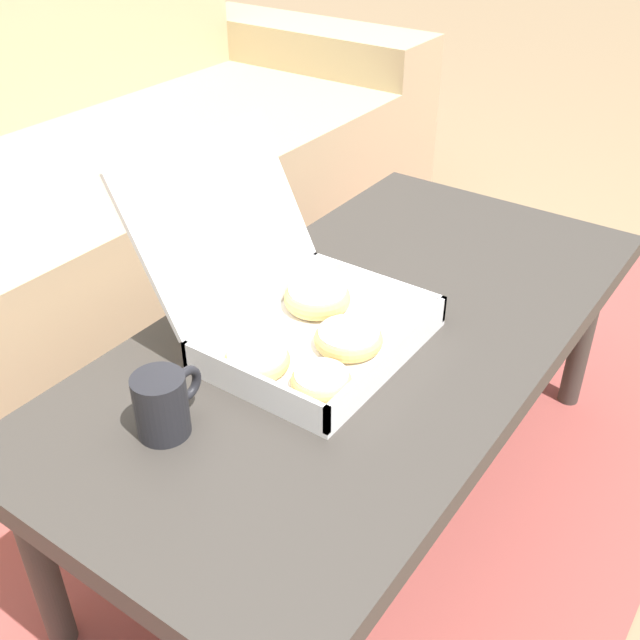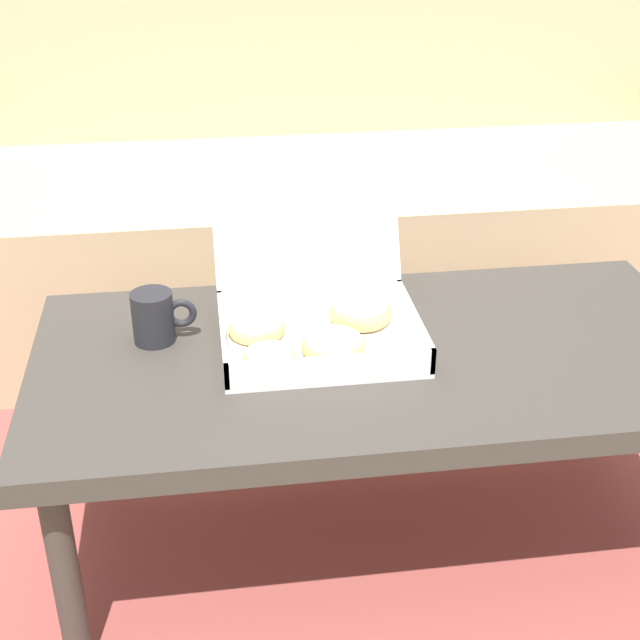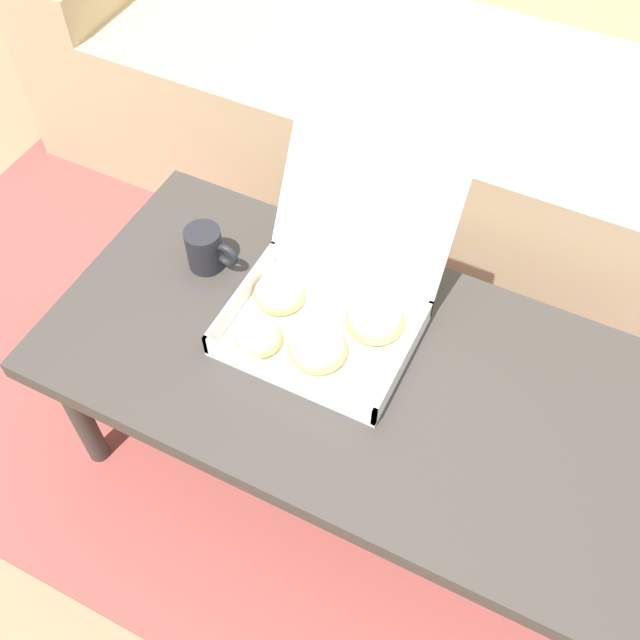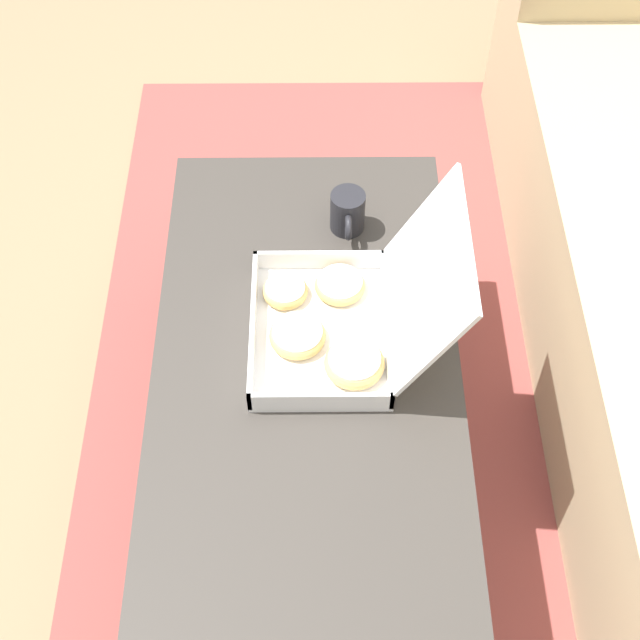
% 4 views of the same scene
% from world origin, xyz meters
% --- Properties ---
extents(ground_plane, '(12.00, 12.00, 0.00)m').
position_xyz_m(ground_plane, '(0.00, 0.00, 0.00)').
color(ground_plane, '#937756').
extents(area_rug, '(2.66, 1.97, 0.01)m').
position_xyz_m(area_rug, '(0.00, 0.30, 0.01)').
color(area_rug, '#994742').
rests_on(area_rug, ground_plane).
extents(coffee_table, '(1.16, 0.57, 0.41)m').
position_xyz_m(coffee_table, '(0.00, -0.18, 0.37)').
color(coffee_table, '#3D3833').
rests_on(coffee_table, ground_plane).
extents(pastry_box, '(0.33, 0.38, 0.29)m').
position_xyz_m(pastry_box, '(-0.10, -0.11, 0.46)').
color(pastry_box, white).
rests_on(pastry_box, coffee_table).
extents(coffee_mug, '(0.11, 0.07, 0.09)m').
position_xyz_m(coffee_mug, '(-0.37, -0.09, 0.46)').
color(coffee_mug, '#232328').
rests_on(coffee_mug, coffee_table).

